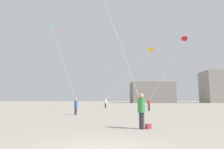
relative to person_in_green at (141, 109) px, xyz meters
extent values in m
cylinder|color=#2D2D33|center=(0.00, 0.00, -0.57)|extent=(0.27, 0.27, 0.81)
cylinder|color=#388C47|center=(0.00, 0.00, 0.19)|extent=(0.39, 0.39, 0.71)
sphere|color=tan|center=(0.00, 0.00, 0.68)|extent=(0.27, 0.27, 0.27)
cylinder|color=#2D2D33|center=(3.07, 14.87, -0.61)|extent=(0.24, 0.24, 0.73)
cylinder|color=red|center=(3.07, 14.87, 0.07)|extent=(0.35, 0.35, 0.64)
sphere|color=tan|center=(3.07, 14.87, 0.51)|extent=(0.24, 0.24, 0.24)
cylinder|color=#2D2D33|center=(-5.32, 8.53, -0.62)|extent=(0.23, 0.23, 0.71)
cylinder|color=#3351B7|center=(-5.32, 8.53, 0.04)|extent=(0.34, 0.34, 0.62)
sphere|color=tan|center=(-5.32, 8.53, 0.47)|extent=(0.23, 0.23, 0.23)
cylinder|color=#2D2D33|center=(-3.23, 22.91, -0.57)|extent=(0.27, 0.27, 0.82)
cylinder|color=white|center=(-3.23, 22.91, 0.19)|extent=(0.39, 0.39, 0.71)
sphere|color=tan|center=(-3.23, 22.91, 0.68)|extent=(0.27, 0.27, 0.27)
cone|color=#1EB2C6|center=(-10.69, 14.41, 11.11)|extent=(1.05, 1.16, 0.74)
sphere|color=#1EB2C6|center=(-10.69, 14.55, 10.90)|extent=(0.10, 0.10, 0.10)
sphere|color=#1EB2C6|center=(-10.69, 14.69, 10.69)|extent=(0.10, 0.10, 0.10)
sphere|color=#1EB2C6|center=(-10.69, 14.83, 10.48)|extent=(0.10, 0.10, 0.10)
cylinder|color=silver|center=(-8.00, 11.47, 5.72)|extent=(5.40, 5.90, 10.80)
cylinder|color=silver|center=(-1.71, 1.63, 6.01)|extent=(3.43, 3.28, 11.39)
cone|color=red|center=(11.37, 22.66, 11.72)|extent=(1.37, 1.28, 0.79)
sphere|color=red|center=(11.41, 22.53, 11.51)|extent=(0.10, 0.10, 0.10)
sphere|color=red|center=(11.45, 22.39, 11.30)|extent=(0.10, 0.10, 0.10)
sphere|color=red|center=(11.49, 22.26, 11.09)|extent=(0.10, 0.10, 0.10)
cylinder|color=silver|center=(7.22, 18.77, 6.02)|extent=(8.31, 7.81, 11.41)
cone|color=green|center=(-2.39, 20.12, 9.75)|extent=(1.20, 1.20, 0.55)
sphere|color=green|center=(-2.45, 20.25, 9.54)|extent=(0.10, 0.10, 0.10)
sphere|color=green|center=(-2.51, 20.37, 9.33)|extent=(0.10, 0.10, 0.10)
sphere|color=green|center=(-2.58, 20.50, 9.12)|extent=(0.10, 0.10, 0.10)
cylinder|color=silver|center=(-2.81, 21.51, 5.04)|extent=(0.86, 2.81, 9.44)
pyramid|color=yellow|center=(7.16, 33.03, 12.64)|extent=(1.61, 1.96, 0.70)
sphere|color=yellow|center=(7.24, 33.13, 12.41)|extent=(0.10, 0.10, 0.10)
sphere|color=yellow|center=(7.33, 33.23, 12.20)|extent=(0.10, 0.10, 0.10)
sphere|color=yellow|center=(7.42, 33.34, 11.99)|extent=(0.10, 0.10, 0.10)
cylinder|color=silver|center=(1.96, 27.96, 6.47)|extent=(10.40, 10.13, 12.31)
cube|color=gray|center=(15.25, 74.70, 3.72)|extent=(19.56, 12.88, 9.40)
cube|color=maroon|center=(0.35, 0.10, -0.86)|extent=(0.34, 0.31, 0.24)
camera|label=1|loc=(-1.29, -9.31, 0.49)|focal=28.53mm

